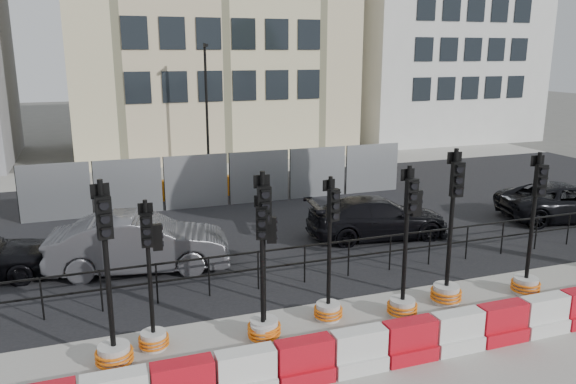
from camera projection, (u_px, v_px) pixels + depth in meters
name	position (u px, v px, depth m)	size (l,w,h in m)	color
ground	(324.00, 303.00, 12.90)	(120.00, 120.00, 0.00)	#51514C
sidewalk_near	(389.00, 370.00, 10.16)	(40.00, 6.00, 0.02)	gray
road	(243.00, 219.00, 19.29)	(40.00, 14.00, 0.03)	black
sidewalk_far	(195.00, 169.00, 27.51)	(40.00, 4.00, 0.02)	gray
building_white	(432.00, 14.00, 36.61)	(12.00, 9.06, 16.00)	silver
kerb_railing	(305.00, 257.00, 13.83)	(18.00, 0.04, 1.00)	black
heras_fencing	(212.00, 184.00, 21.44)	(14.33, 1.72, 2.00)	#93969B
lamp_post_far	(207.00, 105.00, 25.97)	(0.12, 0.56, 6.00)	black
barrier_row	(384.00, 347.00, 10.26)	(16.75, 0.50, 0.80)	red
traffic_signal_a	(112.00, 331.00, 10.11)	(0.69, 0.69, 3.52)	silver
traffic_signal_b	(153.00, 315.00, 10.72)	(0.59, 0.59, 3.00)	silver
traffic_signal_c	(264.00, 306.00, 11.12)	(0.68, 0.68, 3.45)	silver
traffic_signal_d	(263.00, 307.00, 11.03)	(0.60, 0.60, 3.06)	silver
traffic_signal_e	(329.00, 292.00, 11.93)	(0.62, 0.62, 3.17)	silver
traffic_signal_f	(404.00, 282.00, 12.05)	(0.66, 0.66, 3.36)	silver
traffic_signal_g	(448.00, 273.00, 12.71)	(0.71, 0.71, 3.60)	silver
traffic_signal_h	(528.00, 266.00, 13.21)	(0.68, 0.68, 3.43)	silver
car_b	(140.00, 243.00, 14.64)	(4.81, 2.37, 1.52)	#444448
car_c	(378.00, 218.00, 17.33)	(4.61, 2.34, 1.28)	black
car_d	(566.00, 202.00, 19.19)	(4.91, 3.01, 1.27)	black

